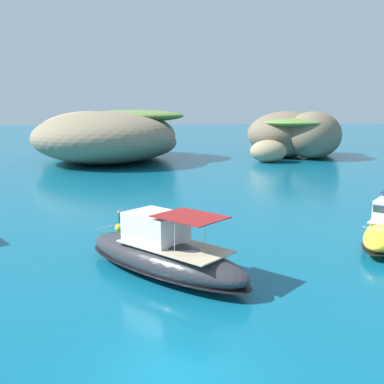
{
  "coord_description": "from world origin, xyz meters",
  "views": [
    {
      "loc": [
        -0.87,
        -12.05,
        7.79
      ],
      "look_at": [
        2.52,
        18.66,
        1.95
      ],
      "focal_mm": 41.74,
      "sensor_mm": 36.0,
      "label": 1
    }
  ],
  "objects_px": {
    "islet_large": "(109,137)",
    "channel_buoy": "(119,227)",
    "motorboat_charcoal": "(163,254)",
    "islet_small": "(296,135)"
  },
  "relations": [
    {
      "from": "islet_large",
      "to": "channel_buoy",
      "type": "height_order",
      "value": "islet_large"
    },
    {
      "from": "islet_small",
      "to": "channel_buoy",
      "type": "height_order",
      "value": "islet_small"
    },
    {
      "from": "motorboat_charcoal",
      "to": "islet_large",
      "type": "bearing_deg",
      "value": 96.91
    },
    {
      "from": "channel_buoy",
      "to": "islet_small",
      "type": "bearing_deg",
      "value": 57.93
    },
    {
      "from": "islet_large",
      "to": "channel_buoy",
      "type": "xyz_separation_m",
      "value": [
        3.56,
        -41.82,
        -3.1
      ]
    },
    {
      "from": "islet_large",
      "to": "islet_small",
      "type": "relative_size",
      "value": 1.73
    },
    {
      "from": "channel_buoy",
      "to": "motorboat_charcoal",
      "type": "bearing_deg",
      "value": -72.2
    },
    {
      "from": "islet_small",
      "to": "islet_large",
      "type": "bearing_deg",
      "value": 179.48
    },
    {
      "from": "motorboat_charcoal",
      "to": "islet_small",
      "type": "bearing_deg",
      "value": 64.32
    },
    {
      "from": "islet_small",
      "to": "motorboat_charcoal",
      "type": "xyz_separation_m",
      "value": [
        -23.61,
        -49.11,
        -2.51
      ]
    }
  ]
}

